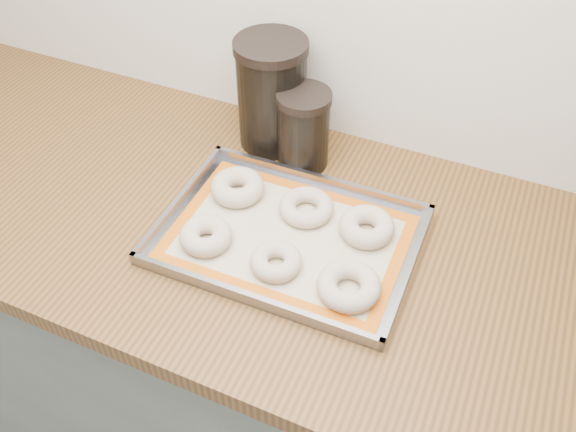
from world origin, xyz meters
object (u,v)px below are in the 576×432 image
at_px(baking_tray, 288,237).
at_px(bagel_back_right, 367,227).
at_px(bagel_front_left, 206,236).
at_px(canister_left, 272,94).
at_px(bagel_back_mid, 306,207).
at_px(canister_mid, 303,129).
at_px(bagel_front_right, 349,286).
at_px(bagel_front_mid, 276,261).
at_px(bagel_back_left, 237,187).

relative_size(baking_tray, bagel_back_right, 4.57).
bearing_deg(bagel_front_left, canister_left, 93.36).
relative_size(bagel_front_left, bagel_back_mid, 0.93).
bearing_deg(canister_mid, bagel_front_right, -54.72).
height_order(bagel_front_right, canister_left, canister_left).
bearing_deg(bagel_back_right, bagel_front_left, -151.77).
distance_m(bagel_front_mid, bagel_back_mid, 0.15).
distance_m(bagel_front_left, bagel_back_left, 0.14).
bearing_deg(canister_mid, bagel_back_mid, -64.76).
distance_m(bagel_front_left, bagel_front_mid, 0.14).
bearing_deg(canister_left, bagel_front_mid, -64.27).
bearing_deg(baking_tray, bagel_front_mid, -82.48).
distance_m(bagel_front_right, bagel_back_right, 0.14).
relative_size(bagel_back_left, bagel_back_mid, 1.02).
height_order(bagel_front_left, bagel_back_left, bagel_back_left).
bearing_deg(bagel_back_right, canister_left, 145.61).
bearing_deg(bagel_back_left, bagel_front_left, -87.06).
height_order(bagel_back_mid, bagel_back_right, bagel_back_right).
bearing_deg(bagel_front_mid, baking_tray, 97.52).
height_order(bagel_back_left, canister_mid, canister_mid).
bearing_deg(bagel_front_left, bagel_back_mid, 46.46).
height_order(bagel_front_right, canister_mid, canister_mid).
distance_m(baking_tray, canister_left, 0.32).
bearing_deg(bagel_front_mid, bagel_front_right, -0.58).
xyz_separation_m(bagel_front_right, bagel_back_right, (-0.02, 0.14, 0.00)).
relative_size(baking_tray, bagel_back_left, 4.44).
xyz_separation_m(bagel_front_right, bagel_back_mid, (-0.14, 0.15, -0.00)).
relative_size(baking_tray, bagel_front_mid, 5.12).
distance_m(baking_tray, bagel_back_right, 0.14).
bearing_deg(bagel_back_left, canister_left, 93.66).
bearing_deg(baking_tray, canister_left, 120.22).
height_order(bagel_back_left, canister_left, canister_left).
height_order(baking_tray, bagel_back_left, bagel_back_left).
bearing_deg(canister_left, bagel_front_left, -86.64).
relative_size(bagel_front_left, bagel_back_right, 0.94).
bearing_deg(bagel_front_right, bagel_front_mid, 179.42).
height_order(bagel_front_mid, bagel_back_right, bagel_back_right).
height_order(bagel_front_left, canister_mid, canister_mid).
xyz_separation_m(bagel_back_left, bagel_back_mid, (0.14, 0.01, -0.00)).
relative_size(bagel_front_right, canister_left, 0.46).
xyz_separation_m(baking_tray, bagel_back_right, (0.13, 0.07, 0.02)).
relative_size(bagel_front_mid, bagel_front_right, 0.84).
relative_size(bagel_back_right, canister_left, 0.43).
height_order(baking_tray, bagel_back_right, bagel_back_right).
bearing_deg(bagel_back_mid, bagel_back_left, -177.96).
height_order(baking_tray, bagel_front_left, bagel_front_left).
relative_size(bagel_front_mid, bagel_back_left, 0.87).
relative_size(bagel_back_left, canister_left, 0.44).
bearing_deg(bagel_front_mid, bagel_back_right, 50.08).
distance_m(bagel_back_left, canister_mid, 0.18).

